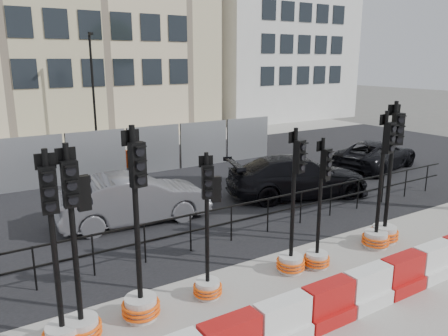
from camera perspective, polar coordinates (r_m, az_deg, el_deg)
ground at (r=10.78m, az=4.50°, el=-11.73°), size 120.00×120.00×0.00m
sidewalk_near at (r=8.86m, az=16.73°, el=-18.39°), size 40.00×6.00×0.02m
road at (r=16.54m, az=-10.07°, el=-2.58°), size 40.00×14.00×0.03m
sidewalk_far at (r=24.91m, az=-17.94°, el=2.52°), size 40.00×4.00×0.02m
building_white at (r=37.65m, az=5.74°, el=18.99°), size 12.00×9.06×16.00m
kerb_railing at (r=11.41m, az=0.96°, el=-6.43°), size 18.00×0.04×1.00m
heras_fencing at (r=18.93m, az=-13.40°, el=1.44°), size 14.33×1.72×2.00m
lamp_post_far at (r=23.66m, az=-16.71°, el=9.90°), size 0.12×0.56×6.00m
barrier_row at (r=8.79m, az=15.89°, el=-15.91°), size 14.65×0.50×0.80m
traffic_signal_a at (r=7.93m, az=-20.56°, el=-17.02°), size 0.67×0.67×3.38m
traffic_signal_b at (r=7.95m, az=-18.30°, el=-15.73°), size 0.68×0.68×3.43m
traffic_signal_c at (r=8.32m, az=-10.90°, el=-14.42°), size 0.71×0.71×3.61m
traffic_signal_d at (r=8.86m, az=-2.10°, el=-12.54°), size 0.59×0.59×2.99m
traffic_signal_e at (r=9.96m, az=8.86°, el=-9.80°), size 0.65×0.65×3.29m
traffic_signal_f at (r=10.27m, az=12.25°, el=-8.94°), size 0.60×0.60×3.04m
traffic_signal_g at (r=11.71m, az=19.44°, el=-6.55°), size 0.69×0.69×3.49m
traffic_signal_h at (r=12.10m, az=20.43°, el=-5.77°), size 0.73×0.73×3.69m
car_b at (r=13.00m, az=-11.73°, el=-3.99°), size 2.23×4.64×1.45m
car_c at (r=15.36m, az=9.64°, el=-1.10°), size 4.88×6.14×1.44m
car_d at (r=20.21m, az=19.26°, el=1.65°), size 3.96×5.37×1.25m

